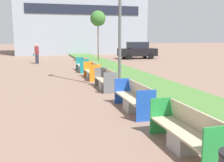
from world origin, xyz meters
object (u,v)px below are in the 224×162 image
at_px(bench_orange_frame, 92,73).
at_px(pedestrian_walking, 37,54).
at_px(bench_green_frame, 186,134).
at_px(bench_grey_frame, 106,82).
at_px(bench_teal_frame, 83,66).
at_px(sapling_tree_far, 98,19).
at_px(bench_blue_frame, 134,100).
at_px(parked_car_distant, 137,50).

height_order(bench_orange_frame, pedestrian_walking, pedestrian_walking).
distance_m(bench_green_frame, bench_orange_frame, 10.22).
bearing_deg(bench_grey_frame, bench_teal_frame, 89.99).
xyz_separation_m(sapling_tree_far, pedestrian_walking, (-5.66, 0.41, -3.17)).
bearing_deg(bench_blue_frame, bench_teal_frame, 90.02).
height_order(bench_green_frame, pedestrian_walking, pedestrian_walking).
distance_m(sapling_tree_far, pedestrian_walking, 6.50).
xyz_separation_m(pedestrian_walking, parked_car_distant, (10.80, 2.54, -0.01)).
height_order(bench_grey_frame, bench_teal_frame, same).
bearing_deg(bench_teal_frame, bench_green_frame, -89.99).
bearing_deg(sapling_tree_far, bench_green_frame, -97.23).
height_order(bench_orange_frame, sapling_tree_far, sapling_tree_far).
xyz_separation_m(bench_orange_frame, sapling_tree_far, (2.50, 9.49, 3.73)).
distance_m(bench_blue_frame, bench_teal_frame, 10.48).
xyz_separation_m(bench_green_frame, parked_car_distant, (7.63, 22.66, 0.54)).
distance_m(bench_green_frame, pedestrian_walking, 20.38).
bearing_deg(parked_car_distant, bench_blue_frame, -111.48).
bearing_deg(bench_teal_frame, pedestrian_walking, 116.18).
height_order(sapling_tree_far, parked_car_distant, sapling_tree_far).
bearing_deg(sapling_tree_far, pedestrian_walking, 175.87).
bearing_deg(parked_car_distant, bench_grey_frame, -116.02).
xyz_separation_m(bench_blue_frame, bench_orange_frame, (-0.00, 7.01, -0.01)).
bearing_deg(bench_orange_frame, pedestrian_walking, 107.69).
height_order(bench_orange_frame, bench_teal_frame, same).
bearing_deg(pedestrian_walking, bench_grey_frame, -76.50).
relative_size(bench_orange_frame, sapling_tree_far, 0.41).
distance_m(bench_green_frame, bench_blue_frame, 3.21).
relative_size(sapling_tree_far, pedestrian_walking, 2.69).
bearing_deg(parked_car_distant, sapling_tree_far, -150.21).
relative_size(bench_green_frame, pedestrian_walking, 1.25).
xyz_separation_m(bench_green_frame, bench_teal_frame, (-0.00, 13.70, -0.01)).
xyz_separation_m(bench_teal_frame, pedestrian_walking, (-3.16, 6.43, 0.56)).
relative_size(bench_green_frame, parked_car_distant, 0.53).
xyz_separation_m(bench_grey_frame, sapling_tree_far, (2.50, 12.74, 3.73)).
relative_size(bench_green_frame, bench_blue_frame, 0.99).
height_order(bench_teal_frame, parked_car_distant, parked_car_distant).
relative_size(bench_teal_frame, parked_car_distant, 0.47).
distance_m(bench_orange_frame, pedestrian_walking, 10.41).
relative_size(bench_orange_frame, bench_teal_frame, 0.99).
bearing_deg(bench_orange_frame, bench_green_frame, -89.98).
bearing_deg(bench_blue_frame, bench_orange_frame, 90.03).
height_order(sapling_tree_far, pedestrian_walking, sapling_tree_far).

